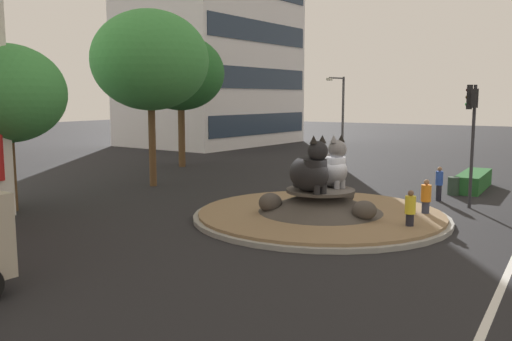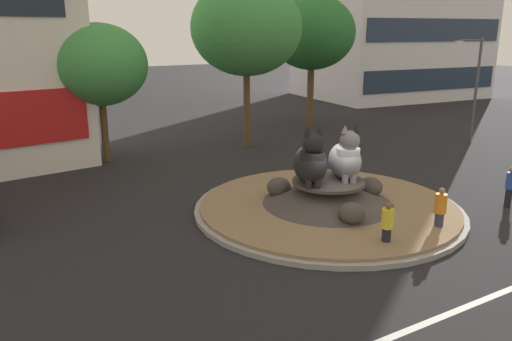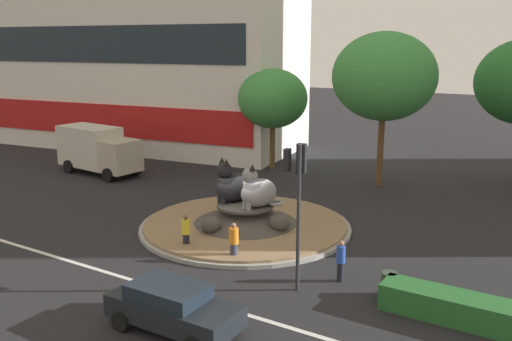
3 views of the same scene
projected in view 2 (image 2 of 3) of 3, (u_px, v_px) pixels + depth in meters
ground_plane at (327, 210)px, 19.31m from camera, size 160.00×160.00×0.00m
lane_centreline at (499, 294)px, 13.22m from camera, size 112.00×0.20×0.01m
roundabout_island at (328, 200)px, 19.19m from camera, size 10.19×10.19×1.20m
cat_statue_black at (311, 162)px, 18.43m from camera, size 2.09×2.27×2.23m
cat_statue_grey at (346, 158)px, 19.05m from camera, size 2.05×2.22×2.16m
broadleaf_tree_behind_island at (99, 65)px, 25.26m from camera, size 4.86×4.86×7.08m
second_tree_near_tower at (312, 33)px, 35.10m from camera, size 6.06×6.06×9.09m
third_tree_left at (246, 28)px, 28.15m from camera, size 6.29×6.29×9.48m
streetlight_arm at (474, 83)px, 29.85m from camera, size 1.80×0.60×6.22m
pedestrian_blue_shirt at (510, 186)px, 19.46m from camera, size 0.33×0.33×1.62m
pedestrian_orange_shirt at (440, 210)px, 16.87m from camera, size 0.40×0.40×1.64m
pedestrian_yellow_shirt at (387, 225)px, 15.66m from camera, size 0.38×0.38×1.58m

